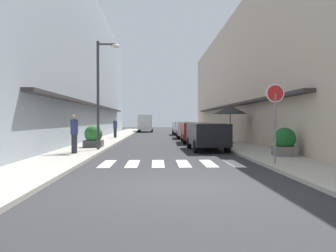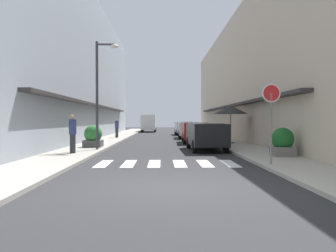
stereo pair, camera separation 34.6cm
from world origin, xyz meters
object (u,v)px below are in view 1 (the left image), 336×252
at_px(parked_car_distant, 181,127).
at_px(pedestrian_walking_near, 74,133).
at_px(parked_car_mid, 195,130).
at_px(parked_car_far, 187,128).
at_px(round_street_sign, 275,103).
at_px(cafe_umbrella, 230,110).
at_px(parked_car_near, 207,133).
at_px(delivery_van, 146,122).
at_px(street_lamp, 101,84).
at_px(planter_corner, 285,142).
at_px(pedestrian_walking_far, 115,128).
at_px(planter_midblock, 93,137).

xyz_separation_m(parked_car_distant, pedestrian_walking_near, (-6.50, -21.56, 0.15)).
height_order(parked_car_mid, parked_car_far, same).
bearing_deg(round_street_sign, parked_car_mid, 96.47).
bearing_deg(cafe_umbrella, parked_car_near, -118.40).
xyz_separation_m(parked_car_near, delivery_van, (-4.24, 29.11, 0.48)).
xyz_separation_m(street_lamp, cafe_umbrella, (7.71, 4.53, -1.21)).
bearing_deg(round_street_sign, pedestrian_walking_near, 153.35).
distance_m(planter_corner, pedestrian_walking_far, 17.81).
height_order(round_street_sign, pedestrian_walking_near, round_street_sign).
bearing_deg(delivery_van, parked_car_far, -76.03).
distance_m(round_street_sign, pedestrian_walking_near, 8.92).
distance_m(delivery_van, cafe_umbrella, 25.97).
height_order(parked_car_far, pedestrian_walking_near, pedestrian_walking_near).
xyz_separation_m(street_lamp, planter_midblock, (-0.73, 1.65, -2.82)).
distance_m(parked_car_near, pedestrian_walking_far, 12.99).
xyz_separation_m(round_street_sign, cafe_umbrella, (0.73, 10.48, 0.07)).
bearing_deg(parked_car_mid, parked_car_distant, 90.00).
height_order(parked_car_mid, planter_midblock, parked_car_mid).
height_order(parked_car_mid, street_lamp, street_lamp).
height_order(delivery_van, pedestrian_walking_near, delivery_van).
relative_size(parked_car_far, pedestrian_walking_near, 2.43).
bearing_deg(delivery_van, parked_car_mid, -79.67).
bearing_deg(pedestrian_walking_far, planter_midblock, -163.61).
xyz_separation_m(parked_car_near, street_lamp, (-5.57, -0.58, 2.60)).
bearing_deg(parked_car_mid, planter_midblock, -142.61).
bearing_deg(planter_midblock, round_street_sign, -44.56).
relative_size(parked_car_mid, pedestrian_walking_near, 2.46).
relative_size(cafe_umbrella, pedestrian_walking_far, 1.51).
xyz_separation_m(planter_corner, pedestrian_walking_near, (-9.22, 1.44, 0.36)).
bearing_deg(parked_car_distant, parked_car_near, -90.00).
distance_m(parked_car_near, planter_midblock, 6.39).
bearing_deg(parked_car_far, pedestrian_walking_far, -173.30).
bearing_deg(parked_car_far, parked_car_mid, -90.00).
height_order(parked_car_far, cafe_umbrella, cafe_umbrella).
height_order(round_street_sign, street_lamp, street_lamp).
bearing_deg(parked_car_near, parked_car_far, 90.00).
xyz_separation_m(parked_car_distant, pedestrian_walking_far, (-6.33, -7.66, 0.06)).
height_order(parked_car_far, street_lamp, street_lamp).
height_order(parked_car_near, parked_car_far, same).
distance_m(cafe_umbrella, pedestrian_walking_near, 10.89).
relative_size(parked_car_distant, pedestrian_walking_far, 2.52).
bearing_deg(parked_car_far, delivery_van, 103.97).
height_order(planter_midblock, pedestrian_walking_far, pedestrian_walking_far).
height_order(parked_car_near, parked_car_mid, same).
bearing_deg(parked_car_far, cafe_umbrella, -75.26).
height_order(parked_car_near, delivery_van, delivery_van).
bearing_deg(parked_car_near, cafe_umbrella, 61.60).
height_order(parked_car_mid, pedestrian_walking_far, pedestrian_walking_far).
height_order(parked_car_distant, delivery_van, delivery_van).
bearing_deg(pedestrian_walking_near, parked_car_near, -33.37).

